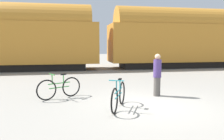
% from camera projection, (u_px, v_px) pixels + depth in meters
% --- Properties ---
extents(ground_plane, '(80.00, 80.00, 0.00)m').
position_uv_depth(ground_plane, '(151.00, 105.00, 7.23)').
color(ground_plane, gray).
extents(freight_train, '(54.38, 3.11, 5.16)m').
position_uv_depth(freight_train, '(104.00, 36.00, 17.90)').
color(freight_train, black).
rests_on(freight_train, ground_plane).
extents(rail_near, '(66.38, 0.07, 0.01)m').
position_uv_depth(rail_near, '(105.00, 70.00, 17.51)').
color(rail_near, '#4C4238').
rests_on(rail_near, ground_plane).
extents(rail_far, '(66.38, 0.07, 0.01)m').
position_uv_depth(rail_far, '(103.00, 68.00, 18.91)').
color(rail_far, '#4C4238').
rests_on(rail_far, ground_plane).
extents(bicycle_teal, '(0.81, 1.69, 0.95)m').
position_uv_depth(bicycle_teal, '(119.00, 96.00, 6.78)').
color(bicycle_teal, black).
rests_on(bicycle_teal, ground_plane).
extents(bicycle_green, '(1.56, 0.87, 0.94)m').
position_uv_depth(bicycle_green, '(59.00, 88.00, 8.10)').
color(bicycle_green, black).
rests_on(bicycle_green, ground_plane).
extents(person_in_purple, '(0.31, 0.31, 1.64)m').
position_uv_depth(person_in_purple, '(157.00, 75.00, 8.44)').
color(person_in_purple, '#514C47').
rests_on(person_in_purple, ground_plane).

